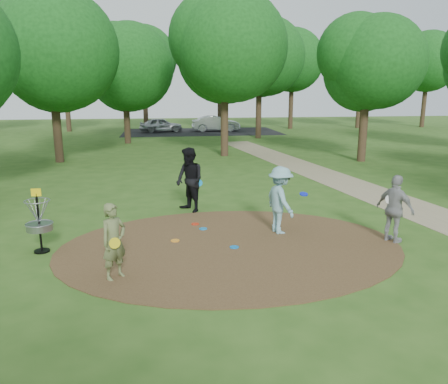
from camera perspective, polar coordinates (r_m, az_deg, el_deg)
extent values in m
plane|color=#2D5119|center=(10.78, 0.91, -7.16)|extent=(100.00, 100.00, 0.00)
cylinder|color=#47301C|center=(10.77, 0.91, -7.11)|extent=(8.40, 8.40, 0.02)
cube|color=#8C7A5B|center=(14.93, 25.07, -2.58)|extent=(7.55, 39.89, 0.01)
cube|color=black|center=(40.31, -3.01, 7.87)|extent=(14.00, 8.00, 0.01)
imported|color=#5F693D|center=(9.06, -14.19, -6.29)|extent=(0.68, 0.67, 1.58)
cylinder|color=yellow|center=(8.83, -14.09, -6.49)|extent=(0.22, 0.11, 0.22)
imported|color=#7CAFB9|center=(11.63, 7.35, -1.08)|extent=(0.93, 1.29, 1.81)
cylinder|color=#0B1AC6|center=(11.76, 10.37, -0.26)|extent=(0.24, 0.24, 0.08)
imported|color=black|center=(13.62, -4.52, 1.56)|extent=(1.16, 1.24, 2.02)
cylinder|color=#0D96E3|center=(13.72, -3.29, 1.19)|extent=(0.23, 0.11, 0.22)
imported|color=gray|center=(11.65, 21.44, -2.09)|extent=(0.85, 1.09, 1.72)
cylinder|color=silver|center=(11.57, 20.78, -0.91)|extent=(0.22, 0.06, 0.22)
cylinder|color=#177ABF|center=(12.04, -2.74, -4.81)|extent=(0.22, 0.22, 0.02)
cylinder|color=blue|center=(10.67, 1.35, -7.21)|extent=(0.22, 0.22, 0.02)
cylinder|color=red|center=(12.47, -3.78, -4.19)|extent=(0.22, 0.22, 0.02)
imported|color=#ABAEB3|center=(40.27, -8.23, 8.67)|extent=(4.02, 2.25, 1.29)
imported|color=#AAAEB2|center=(40.56, -1.08, 8.93)|extent=(4.37, 1.58, 1.43)
cylinder|color=orange|center=(11.17, -6.40, -6.33)|extent=(0.22, 0.22, 0.02)
cylinder|color=black|center=(11.11, -22.98, -3.94)|extent=(0.05, 0.05, 1.35)
cylinder|color=black|center=(11.31, -22.68, -7.11)|extent=(0.36, 0.36, 0.04)
cylinder|color=gray|center=(11.13, -22.95, -4.21)|extent=(0.60, 0.60, 0.16)
torus|color=gray|center=(11.11, -22.99, -3.82)|extent=(0.63, 0.63, 0.03)
torus|color=gray|center=(10.97, -23.24, -1.06)|extent=(0.58, 0.58, 0.02)
cube|color=yellow|center=(10.92, -23.34, -0.05)|extent=(0.22, 0.02, 0.18)
cylinder|color=#332316|center=(24.65, -20.99, 8.05)|extent=(0.44, 0.44, 3.80)
sphere|color=#124614|center=(24.64, -21.70, 16.33)|extent=(6.07, 6.07, 6.07)
cylinder|color=#332316|center=(25.29, 0.06, 9.46)|extent=(0.44, 0.44, 4.18)
sphere|color=#124614|center=(25.32, 0.07, 17.95)|extent=(6.03, 6.03, 6.03)
cylinder|color=#332316|center=(24.47, 17.73, 8.04)|extent=(0.44, 0.44, 3.61)
sphere|color=#124614|center=(24.42, 18.26, 15.30)|extent=(4.73, 4.73, 4.73)
cylinder|color=#332316|center=(32.13, -12.57, 9.27)|extent=(0.44, 0.44, 3.42)
sphere|color=#124614|center=(32.09, -12.88, 15.26)|extent=(6.00, 6.00, 6.00)
cylinder|color=#332316|center=(34.85, 4.54, 10.61)|extent=(0.44, 0.44, 4.37)
sphere|color=#124614|center=(34.89, 4.66, 16.89)|extent=(5.95, 5.95, 5.95)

